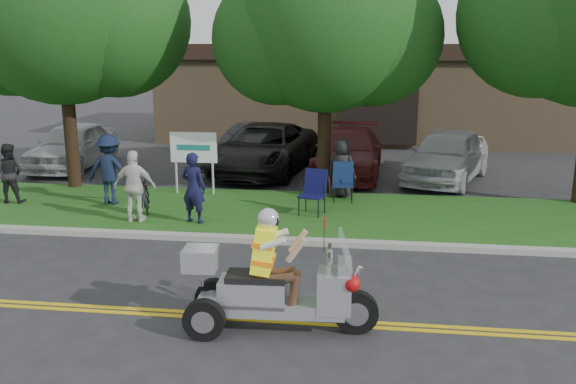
# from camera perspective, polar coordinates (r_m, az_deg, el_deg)

# --- Properties ---
(ground) EXTENTS (120.00, 120.00, 0.00)m
(ground) POSITION_cam_1_polar(r_m,az_deg,el_deg) (9.79, -2.87, -10.47)
(ground) COLOR #28282B
(ground) RESTS_ON ground
(centerline_near) EXTENTS (60.00, 0.10, 0.01)m
(centerline_near) POSITION_cam_1_polar(r_m,az_deg,el_deg) (9.27, -3.52, -11.89)
(centerline_near) COLOR gold
(centerline_near) RESTS_ON ground
(centerline_far) EXTENTS (60.00, 0.10, 0.01)m
(centerline_far) POSITION_cam_1_polar(r_m,az_deg,el_deg) (9.42, -3.33, -11.47)
(centerline_far) COLOR gold
(centerline_far) RESTS_ON ground
(curb) EXTENTS (60.00, 0.25, 0.12)m
(curb) POSITION_cam_1_polar(r_m,az_deg,el_deg) (12.58, -0.37, -4.58)
(curb) COLOR #A8A89E
(curb) RESTS_ON ground
(grass_verge) EXTENTS (60.00, 4.00, 0.10)m
(grass_verge) POSITION_cam_1_polar(r_m,az_deg,el_deg) (14.62, 0.79, -1.97)
(grass_verge) COLOR #185015
(grass_verge) RESTS_ON ground
(commercial_building) EXTENTS (18.00, 8.20, 4.00)m
(commercial_building) POSITION_cam_1_polar(r_m,az_deg,el_deg) (27.83, 8.37, 9.46)
(commercial_building) COLOR #9E7F5B
(commercial_building) RESTS_ON ground
(tree_left) EXTENTS (6.62, 5.40, 7.78)m
(tree_left) POSITION_cam_1_polar(r_m,az_deg,el_deg) (17.78, -20.30, 15.61)
(tree_left) COLOR #332114
(tree_left) RESTS_ON ground
(tree_mid) EXTENTS (5.88, 4.80, 7.05)m
(tree_mid) POSITION_cam_1_polar(r_m,az_deg,el_deg) (16.06, 3.77, 15.21)
(tree_mid) COLOR #332114
(tree_mid) RESTS_ON ground
(business_sign) EXTENTS (1.25, 0.06, 1.75)m
(business_sign) POSITION_cam_1_polar(r_m,az_deg,el_deg) (16.27, -8.82, 3.82)
(business_sign) COLOR silver
(business_sign) RESTS_ON ground
(trike_scooter) EXTENTS (2.77, 0.94, 1.81)m
(trike_scooter) POSITION_cam_1_polar(r_m,az_deg,el_deg) (8.74, -1.56, -9.01)
(trike_scooter) COLOR black
(trike_scooter) RESTS_ON ground
(lawn_chair_a) EXTENTS (0.55, 0.57, 0.99)m
(lawn_chair_a) POSITION_cam_1_polar(r_m,az_deg,el_deg) (15.52, 5.17, 1.20)
(lawn_chair_a) COLOR black
(lawn_chair_a) RESTS_ON grass_verge
(lawn_chair_b) EXTENTS (0.68, 0.70, 1.05)m
(lawn_chair_b) POSITION_cam_1_polar(r_m,az_deg,el_deg) (14.28, 2.44, 0.28)
(lawn_chair_b) COLOR black
(lawn_chair_b) RESTS_ON grass_verge
(spectator_adult_left) EXTENTS (0.66, 0.52, 1.59)m
(spectator_adult_left) POSITION_cam_1_polar(r_m,az_deg,el_deg) (13.67, -8.83, 0.41)
(spectator_adult_left) COLOR #131437
(spectator_adult_left) RESTS_ON grass_verge
(spectator_adult_mid) EXTENTS (0.79, 0.66, 1.50)m
(spectator_adult_mid) POSITION_cam_1_polar(r_m,az_deg,el_deg) (16.78, -24.66, 1.62)
(spectator_adult_mid) COLOR black
(spectator_adult_mid) RESTS_ON grass_verge
(spectator_adult_right) EXTENTS (0.96, 0.42, 1.62)m
(spectator_adult_right) POSITION_cam_1_polar(r_m,az_deg,el_deg) (13.98, -14.14, 0.51)
(spectator_adult_right) COLOR silver
(spectator_adult_right) RESTS_ON grass_verge
(spectator_chair_a) EXTENTS (1.14, 0.67, 1.74)m
(spectator_chair_a) POSITION_cam_1_polar(r_m,az_deg,el_deg) (15.72, -16.36, 2.03)
(spectator_chair_a) COLOR #141D37
(spectator_chair_a) RESTS_ON grass_verge
(spectator_chair_b) EXTENTS (0.88, 0.72, 1.54)m
(spectator_chair_b) POSITION_cam_1_polar(r_m,az_deg,el_deg) (15.86, 5.04, 2.27)
(spectator_chair_b) COLOR black
(spectator_chair_b) RESTS_ON grass_verge
(child_left) EXTENTS (0.38, 0.31, 0.90)m
(child_left) POSITION_cam_1_polar(r_m,az_deg,el_deg) (14.56, -13.45, -0.38)
(child_left) COLOR black
(child_left) RESTS_ON grass_verge
(parked_car_far_left) EXTENTS (1.90, 4.46, 1.50)m
(parked_car_far_left) POSITION_cam_1_polar(r_m,az_deg,el_deg) (21.27, -19.51, 4.12)
(parked_car_far_left) COLOR #B5B6BD
(parked_car_far_left) RESTS_ON ground
(parked_car_left) EXTENTS (3.03, 4.68, 1.46)m
(parked_car_left) POSITION_cam_1_polar(r_m,az_deg,el_deg) (19.90, -3.13, 4.21)
(parked_car_left) COLOR #29292C
(parked_car_left) RESTS_ON ground
(parked_car_mid) EXTENTS (3.20, 5.77, 1.53)m
(parked_car_mid) POSITION_cam_1_polar(r_m,az_deg,el_deg) (19.42, -2.27, 4.09)
(parked_car_mid) COLOR black
(parked_car_mid) RESTS_ON ground
(parked_car_right) EXTENTS (2.21, 5.00, 1.43)m
(parked_car_right) POSITION_cam_1_polar(r_m,az_deg,el_deg) (19.12, 5.67, 3.73)
(parked_car_right) COLOR #4C1211
(parked_car_right) RESTS_ON ground
(parked_car_far_right) EXTENTS (3.33, 4.92, 1.56)m
(parked_car_far_right) POSITION_cam_1_polar(r_m,az_deg,el_deg) (18.75, 14.66, 3.35)
(parked_car_far_right) COLOR #AAABB1
(parked_car_far_right) RESTS_ON ground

